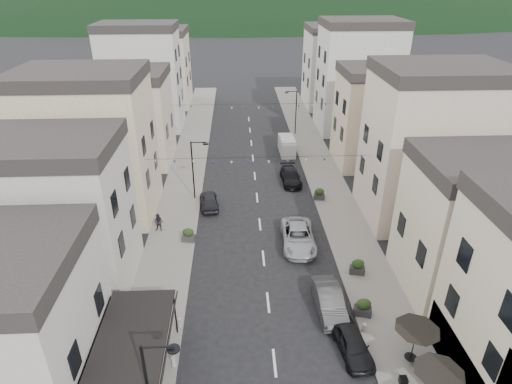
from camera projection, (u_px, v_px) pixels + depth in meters
sidewalk_left at (187, 173)px, 47.14m from camera, size 4.00×76.00×0.12m
sidewalk_right at (321, 170)px, 47.77m from camera, size 4.00×76.00×0.12m
hill_backdrop at (237, 3)px, 284.85m from camera, size 640.00×360.00×70.00m
boutique_awning at (136, 342)px, 21.82m from camera, size 3.77×7.50×3.28m
buildings_row_left at (126, 105)px, 49.13m from camera, size 10.20×54.16×14.00m
buildings_row_right at (378, 103)px, 49.25m from camera, size 10.20×54.16×14.50m
cafe_terrace at (438, 376)px, 20.86m from camera, size 2.50×8.10×2.53m
streetlamp_left_near at (153, 383)px, 18.96m from camera, size 1.70×0.56×6.00m
streetlamp_left_far at (195, 164)px, 40.21m from camera, size 1.70×0.56×6.00m
streetlamp_right_far at (294, 108)px, 56.65m from camera, size 1.70×0.56×6.00m
bollards at (275, 365)px, 23.82m from camera, size 11.66×10.26×0.60m
bunting_near at (259, 161)px, 36.01m from camera, size 19.00×0.28×0.62m
bunting_far at (252, 107)px, 50.18m from camera, size 19.00×0.28×0.62m
parked_car_a at (353, 344)px, 24.83m from camera, size 2.07×4.14×1.36m
parked_car_b at (329, 301)px, 27.91m from camera, size 1.78×4.69×1.53m
parked_car_c at (298, 237)px, 34.58m from camera, size 2.79×5.70×1.56m
parked_car_d at (291, 177)px, 44.89m from camera, size 2.09×4.71×1.35m
parked_car_e at (209, 201)px, 40.20m from camera, size 2.12×4.15×1.35m
delivery_van at (287, 145)px, 51.99m from camera, size 1.78×4.34×2.07m
pedestrian_a at (136, 323)px, 25.85m from camera, size 0.75×0.61×1.77m
pedestrian_b at (159, 223)px, 36.25m from camera, size 0.89×0.76×1.62m
planter_la at (144, 346)px, 24.72m from camera, size 1.08×0.80×1.08m
planter_lb at (189, 235)px, 34.97m from camera, size 1.14×0.76×1.18m
planter_ra at (363, 307)px, 27.45m from camera, size 1.22×0.85×1.24m
planter_rb at (358, 267)px, 31.22m from camera, size 1.17×0.80×1.20m
planter_rc at (319, 194)px, 41.37m from camera, size 1.10×0.69×1.17m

